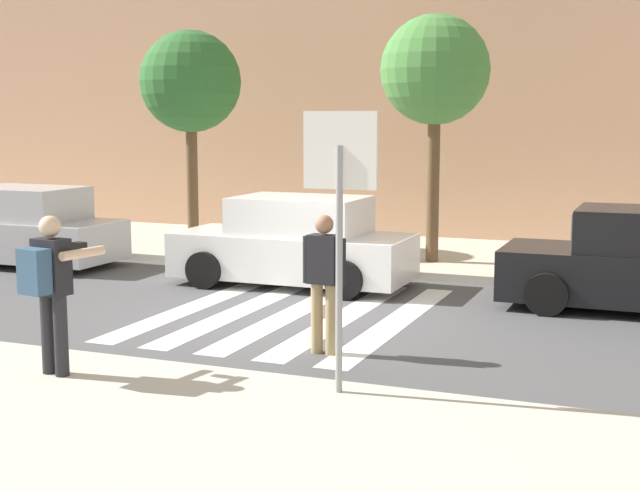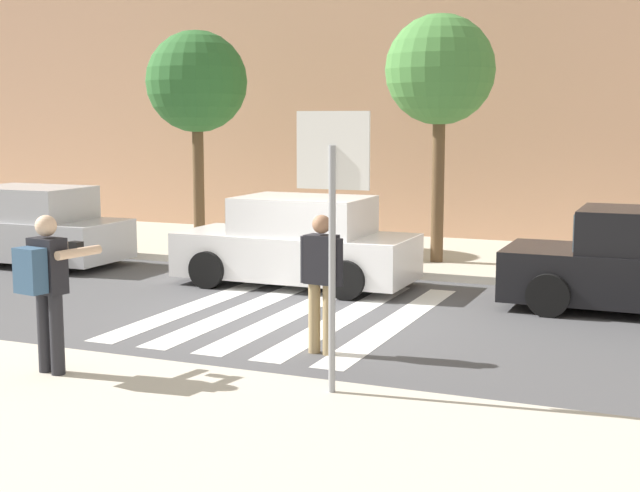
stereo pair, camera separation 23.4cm
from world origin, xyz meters
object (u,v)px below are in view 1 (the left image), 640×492
(stop_sign, at_px, (340,189))
(parked_car_white, at_px, (295,244))
(street_tree_center, at_px, (435,72))
(street_tree_west, at_px, (190,83))
(photographer_with_backpack, at_px, (50,281))
(parked_car_silver, at_px, (20,229))
(pedestrian_crossing, at_px, (324,276))

(stop_sign, xyz_separation_m, parked_car_white, (-3.01, 5.86, -1.47))
(street_tree_center, bearing_deg, street_tree_west, 179.60)
(photographer_with_backpack, relative_size, parked_car_silver, 0.42)
(photographer_with_backpack, distance_m, pedestrian_crossing, 3.24)
(stop_sign, relative_size, pedestrian_crossing, 1.63)
(stop_sign, relative_size, photographer_with_backpack, 1.63)
(parked_car_silver, xyz_separation_m, street_tree_west, (2.39, 2.64, 2.89))
(stop_sign, distance_m, pedestrian_crossing, 2.34)
(parked_car_white, bearing_deg, street_tree_west, 143.16)
(street_tree_west, bearing_deg, parked_car_white, -36.84)
(pedestrian_crossing, bearing_deg, stop_sign, -64.12)
(parked_car_white, bearing_deg, parked_car_silver, -180.00)
(photographer_with_backpack, height_order, parked_car_silver, photographer_with_backpack)
(photographer_with_backpack, xyz_separation_m, street_tree_center, (1.82, 9.04, 2.58))
(photographer_with_backpack, bearing_deg, parked_car_silver, 132.30)
(parked_car_silver, height_order, street_tree_center, street_tree_center)
(stop_sign, height_order, street_tree_center, street_tree_center)
(stop_sign, xyz_separation_m, parked_car_silver, (-8.92, 5.86, -1.47))
(stop_sign, height_order, parked_car_white, stop_sign)
(photographer_with_backpack, relative_size, street_tree_center, 0.37)
(photographer_with_backpack, distance_m, parked_car_white, 6.46)
(photographer_with_backpack, distance_m, street_tree_center, 9.58)
(parked_car_white, bearing_deg, photographer_with_backpack, -90.44)
(photographer_with_backpack, distance_m, parked_car_silver, 8.72)
(parked_car_silver, relative_size, street_tree_west, 0.89)
(photographer_with_backpack, bearing_deg, stop_sign, 10.83)
(stop_sign, bearing_deg, street_tree_west, 127.57)
(stop_sign, height_order, parked_car_silver, stop_sign)
(street_tree_west, bearing_deg, pedestrian_crossing, -49.79)
(parked_car_white, bearing_deg, street_tree_center, 55.82)
(parked_car_white, relative_size, street_tree_center, 0.88)
(parked_car_silver, bearing_deg, street_tree_center, 18.71)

